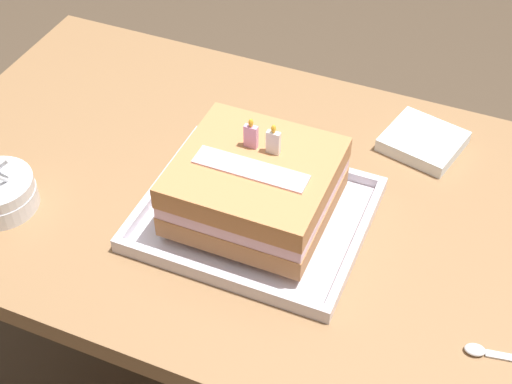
# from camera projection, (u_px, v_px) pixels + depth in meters

# --- Properties ---
(dining_table) EXTENTS (1.11, 0.66, 0.74)m
(dining_table) POSITION_uv_depth(u_px,v_px,m) (257.00, 246.00, 1.22)
(dining_table) COLOR olive
(dining_table) RESTS_ON ground_plane
(foil_tray) EXTENTS (0.32, 0.28, 0.02)m
(foil_tray) POSITION_uv_depth(u_px,v_px,m) (255.00, 216.00, 1.09)
(foil_tray) COLOR silver
(foil_tray) RESTS_ON dining_table
(birthday_cake) EXTENTS (0.22, 0.21, 0.14)m
(birthday_cake) POSITION_uv_depth(u_px,v_px,m) (255.00, 186.00, 1.05)
(birthday_cake) COLOR #BD7D4B
(birthday_cake) RESTS_ON foil_tray
(serving_spoon_near_tray) EXTENTS (0.13, 0.04, 0.01)m
(serving_spoon_near_tray) POSITION_uv_depth(u_px,v_px,m) (495.00, 354.00, 0.92)
(serving_spoon_near_tray) COLOR silver
(serving_spoon_near_tray) RESTS_ON dining_table
(napkin_pile) EXTENTS (0.14, 0.13, 0.02)m
(napkin_pile) POSITION_uv_depth(u_px,v_px,m) (423.00, 141.00, 1.21)
(napkin_pile) COLOR white
(napkin_pile) RESTS_ON dining_table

